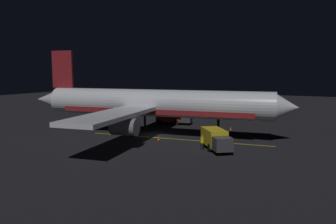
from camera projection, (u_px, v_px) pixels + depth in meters
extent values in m
cube|color=black|center=(156.00, 136.00, 48.68)|extent=(180.00, 180.00, 0.20)
cube|color=gold|center=(177.00, 139.00, 45.73)|extent=(2.84, 25.78, 0.01)
cylinder|color=silver|center=(156.00, 103.00, 48.09)|extent=(8.17, 33.46, 3.88)
cube|color=maroon|center=(156.00, 110.00, 48.22)|extent=(7.33, 28.49, 0.70)
cone|color=silver|center=(286.00, 107.00, 42.46)|extent=(4.17, 3.57, 3.80)
cone|color=silver|center=(49.00, 99.00, 53.90)|extent=(4.07, 5.07, 3.49)
cube|color=maroon|center=(62.00, 69.00, 52.43)|extent=(0.82, 3.62, 5.79)
cube|color=silver|center=(167.00, 101.00, 58.18)|extent=(16.80, 6.88, 0.50)
cylinder|color=slate|center=(172.00, 109.00, 57.21)|extent=(2.50, 3.45, 2.10)
cube|color=silver|center=(112.00, 115.00, 39.19)|extent=(16.80, 6.88, 0.50)
cylinder|color=slate|center=(124.00, 127.00, 39.75)|extent=(2.50, 3.45, 2.10)
cylinder|color=black|center=(218.00, 129.00, 45.61)|extent=(0.40, 0.40, 2.76)
cylinder|color=black|center=(145.00, 122.00, 51.53)|extent=(0.40, 0.40, 2.76)
cylinder|color=black|center=(132.00, 127.00, 47.15)|extent=(0.40, 0.40, 2.76)
cube|color=gold|center=(214.00, 137.00, 40.10)|extent=(4.58, 4.17, 1.94)
cube|color=#38383D|center=(223.00, 144.00, 37.23)|extent=(2.64, 2.68, 1.50)
cylinder|color=black|center=(218.00, 148.00, 38.81)|extent=(2.10, 2.39, 0.90)
cylinder|color=black|center=(210.00, 142.00, 41.64)|extent=(2.10, 2.39, 0.90)
cube|color=maroon|center=(169.00, 116.00, 58.59)|extent=(2.85, 4.63, 2.07)
cube|color=#38383D|center=(186.00, 118.00, 57.82)|extent=(2.29, 2.13, 1.50)
cylinder|color=black|center=(178.00, 122.00, 58.32)|extent=(2.44, 1.31, 0.90)
cylinder|color=black|center=(161.00, 121.00, 59.12)|extent=(2.44, 1.31, 0.90)
cylinder|color=black|center=(202.00, 146.00, 39.49)|extent=(0.32, 0.32, 0.85)
cylinder|color=yellow|center=(202.00, 140.00, 39.39)|extent=(0.40, 0.40, 0.65)
sphere|color=tan|center=(202.00, 137.00, 39.34)|extent=(0.24, 0.24, 0.24)
cone|color=#EA590F|center=(231.00, 129.00, 52.41)|extent=(0.36, 0.36, 0.55)
cube|color=black|center=(231.00, 130.00, 52.44)|extent=(0.50, 0.50, 0.03)
cone|color=#EA590F|center=(159.00, 138.00, 44.89)|extent=(0.36, 0.36, 0.55)
cube|color=black|center=(159.00, 140.00, 44.93)|extent=(0.50, 0.50, 0.03)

